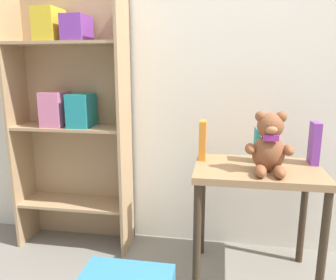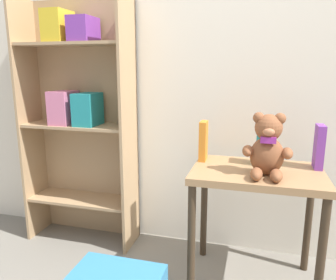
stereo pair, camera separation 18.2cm
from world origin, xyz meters
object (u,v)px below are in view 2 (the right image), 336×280
book_standing_orange (203,141)px  book_standing_purple (319,147)px  bookshelf_side (80,110)px  teddy_bear (267,147)px  book_standing_teal (259,147)px  display_table (256,189)px

book_standing_orange → book_standing_purple: bearing=-0.2°
book_standing_orange → book_standing_purple: 0.60m
bookshelf_side → teddy_bear: (1.18, -0.31, -0.10)m
book_standing_purple → bookshelf_side: bearing=175.4°
book_standing_teal → book_standing_purple: book_standing_purple is taller
teddy_bear → book_standing_teal: bearing=101.5°
display_table → book_standing_purple: bearing=20.6°
book_standing_orange → display_table: bearing=-20.6°
display_table → book_standing_purple: size_ratio=2.89×
book_standing_teal → bookshelf_side: bearing=172.5°
book_standing_purple → teddy_bear: bearing=-144.1°
bookshelf_side → book_standing_purple: bookshelf_side is taller
teddy_bear → book_standing_purple: (0.26, 0.19, -0.03)m
teddy_bear → display_table: bearing=117.3°
display_table → book_standing_orange: 0.38m
book_standing_teal → book_standing_purple: (0.30, -0.00, 0.02)m
bookshelf_side → teddy_bear: size_ratio=5.18×
book_standing_teal → book_standing_purple: size_ratio=0.82×
bookshelf_side → book_standing_teal: 1.15m
bookshelf_side → book_standing_teal: bearing=-5.8°
teddy_bear → book_standing_purple: 0.32m
display_table → book_standing_teal: size_ratio=3.51×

